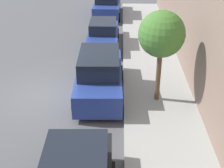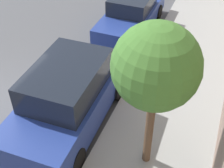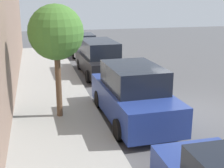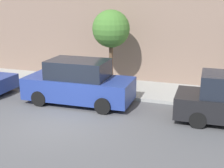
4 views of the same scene
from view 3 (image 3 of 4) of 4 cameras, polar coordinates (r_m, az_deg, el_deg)
The scene contains 7 objects.
ground_plane at distance 12.39m, azimuth 14.17°, elevation -4.85°, with size 60.00×60.00×0.00m, color #515154.
sidewalk at distance 11.01m, azimuth -9.80°, elevation -6.85°, with size 3.07×32.00×0.15m.
parked_sedan_nearest at distance 23.50m, azimuth -5.37°, elevation 7.12°, with size 1.92×4.50×1.54m.
parked_minivan_second at distance 17.38m, azimuth -2.34°, elevation 4.73°, with size 2.03×4.95×1.90m.
parked_suv_third at distance 10.96m, azimuth 3.87°, elevation -1.98°, with size 2.08×4.84×1.98m.
parking_meter_near at distance 24.38m, azimuth -10.05°, elevation 8.00°, with size 0.11×0.15×1.44m.
street_tree at distance 10.65m, azimuth -10.20°, elevation 9.16°, with size 1.86×1.86×3.89m.
Camera 3 is at (5.67, 10.15, 4.29)m, focal length 50.00 mm.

